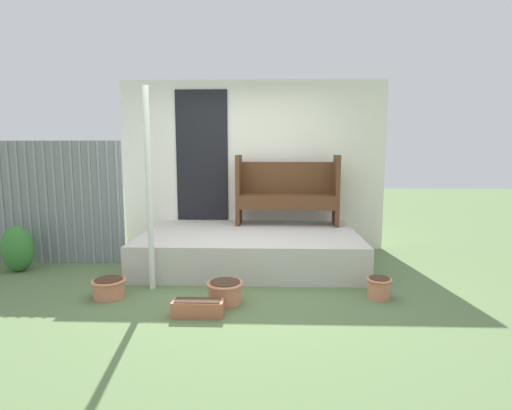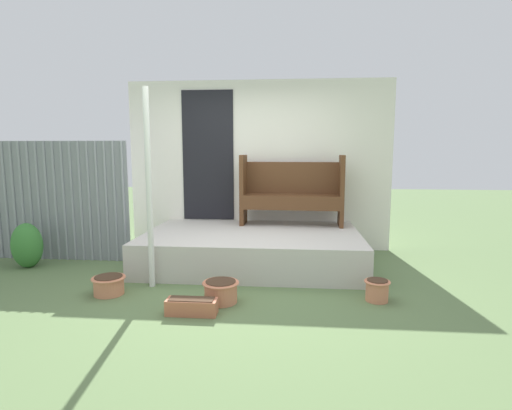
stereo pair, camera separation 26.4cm
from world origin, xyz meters
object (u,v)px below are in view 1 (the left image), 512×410
Objects in this scene: support_post at (149,190)px; flower_pot_left at (109,287)px; flower_pot_middle at (225,291)px; flower_pot_right at (379,287)px; planter_box_rect at (198,308)px; shrub_by_fence at (18,249)px; bench at (287,189)px.

support_post is 6.21× the size of flower_pot_left.
flower_pot_middle and flower_pot_right have the same top height.
planter_box_rect is 2.86m from shrub_by_fence.
support_post is 2.66m from flower_pot_right.
flower_pot_right is 0.55× the size of planter_box_rect.
shrub_by_fence reaches higher than planter_box_rect.
flower_pot_left is 0.74× the size of planter_box_rect.
flower_pot_right is 4.43m from shrub_by_fence.
support_post is at bearing -132.48° from bench.
bench is 2.20m from flower_pot_right.
support_post reaches higher than flower_pot_left.
flower_pot_middle is (-0.71, -2.01, -0.85)m from bench.
support_post is 1.11m from flower_pot_left.
shrub_by_fence reaches higher than flower_pot_middle.
flower_pot_right is (2.46, -0.23, -0.99)m from support_post.
flower_pot_middle is 0.63× the size of shrub_by_fence.
bench is 2.52× the size of shrub_by_fence.
planter_box_rect is at bearing -123.66° from flower_pot_middle.
flower_pot_middle is at bearing 56.34° from planter_box_rect.
flower_pot_middle is (1.24, -0.11, 0.01)m from flower_pot_left.
bench is 3.99× the size of flower_pot_middle.
flower_pot_left is 2.84m from flower_pot_right.
bench is 2.67m from planter_box_rect.
planter_box_rect is (1.02, -0.45, -0.03)m from flower_pot_left.
bench is at bearing 70.58° from flower_pot_middle.
bench is at bearing 44.18° from flower_pot_left.
flower_pot_middle is 0.40m from planter_box_rect.
flower_pot_right is 1.89m from planter_box_rect.
flower_pot_right reaches higher than flower_pot_left.
flower_pot_left is at bearing -133.78° from bench.
shrub_by_fence is (-1.52, 0.87, 0.19)m from flower_pot_left.
flower_pot_middle is at bearing -173.59° from flower_pot_right.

